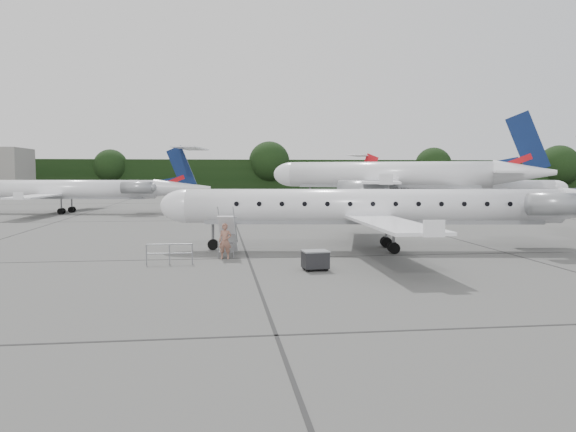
{
  "coord_description": "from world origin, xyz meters",
  "views": [
    {
      "loc": [
        -6.95,
        -24.11,
        4.49
      ],
      "look_at": [
        -3.41,
        3.86,
        2.3
      ],
      "focal_mm": 35.0,
      "sensor_mm": 36.0,
      "label": 1
    }
  ],
  "objects": [
    {
      "name": "airstair",
      "position": [
        -6.39,
        6.26,
        1.11
      ],
      "size": [
        1.14,
        2.31,
        2.21
      ],
      "primitive_type": null,
      "rotation": [
        0.0,
        0.0,
        -0.14
      ],
      "color": "white",
      "rests_on": "ground"
    },
    {
      "name": "bg_regional_right",
      "position": [
        25.9,
        46.41,
        3.52
      ],
      "size": [
        32.56,
        28.95,
        7.05
      ],
      "primitive_type": null,
      "rotation": [
        0.0,
        0.0,
        2.7
      ],
      "color": "white",
      "rests_on": "ground"
    },
    {
      "name": "bg_narrowbody",
      "position": [
        14.88,
        46.05,
        5.86
      ],
      "size": [
        39.31,
        34.53,
        11.73
      ],
      "primitive_type": null,
      "rotation": [
        0.0,
        0.0,
        -0.41
      ],
      "color": "white",
      "rests_on": "ground"
    },
    {
      "name": "passenger",
      "position": [
        -6.56,
        5.02,
        0.93
      ],
      "size": [
        0.76,
        0.58,
        1.86
      ],
      "primitive_type": "imported",
      "rotation": [
        0.0,
        0.0,
        -0.21
      ],
      "color": "#8E5E4D",
      "rests_on": "ground"
    },
    {
      "name": "main_regional_jet",
      "position": [
        1.97,
        7.28,
        3.53
      ],
      "size": [
        29.99,
        23.39,
        7.06
      ],
      "primitive_type": null,
      "rotation": [
        0.0,
        0.0,
        -0.14
      ],
      "color": "white",
      "rests_on": "ground"
    },
    {
      "name": "ground",
      "position": [
        0.0,
        0.0,
        0.0
      ],
      "size": [
        320.0,
        320.0,
        0.0
      ],
      "primitive_type": "plane",
      "color": "#565654",
      "rests_on": "ground"
    },
    {
      "name": "bg_regional_left",
      "position": [
        -24.44,
        40.38,
        3.66
      ],
      "size": [
        30.83,
        24.42,
        7.32
      ],
      "primitive_type": null,
      "rotation": [
        0.0,
        0.0,
        -0.17
      ],
      "color": "white",
      "rests_on": "ground"
    },
    {
      "name": "treeline",
      "position": [
        0.0,
        130.0,
        4.0
      ],
      "size": [
        260.0,
        4.0,
        8.0
      ],
      "primitive_type": "cube",
      "color": "black",
      "rests_on": "ground"
    },
    {
      "name": "safety_railing",
      "position": [
        -9.29,
        3.52,
        0.5
      ],
      "size": [
        2.2,
        0.1,
        1.0
      ],
      "primitive_type": null,
      "rotation": [
        0.0,
        0.0,
        -0.01
      ],
      "color": "gray",
      "rests_on": "ground"
    },
    {
      "name": "baggage_cart",
      "position": [
        -2.5,
        1.04,
        0.49
      ],
      "size": [
        1.22,
        1.03,
        0.98
      ],
      "primitive_type": null,
      "rotation": [
        0.0,
        0.0,
        0.11
      ],
      "color": "#232326",
      "rests_on": "ground"
    }
  ]
}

